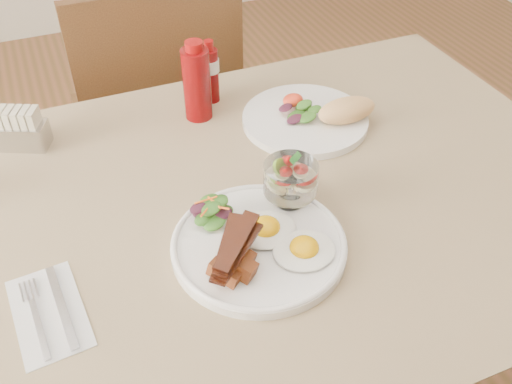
# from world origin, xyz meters

# --- Properties ---
(table) EXTENTS (1.33, 0.88, 0.75)m
(table) POSITION_xyz_m (0.00, 0.00, 0.66)
(table) COLOR brown
(table) RESTS_ON ground
(chair_far) EXTENTS (0.42, 0.42, 0.93)m
(chair_far) POSITION_xyz_m (0.00, 0.66, 0.52)
(chair_far) COLOR brown
(chair_far) RESTS_ON ground
(main_plate) EXTENTS (0.28, 0.28, 0.02)m
(main_plate) POSITION_xyz_m (-0.02, -0.12, 0.76)
(main_plate) COLOR white
(main_plate) RESTS_ON table
(fried_eggs) EXTENTS (0.16, 0.19, 0.03)m
(fried_eggs) POSITION_xyz_m (0.02, -0.13, 0.78)
(fried_eggs) COLOR white
(fried_eggs) RESTS_ON main_plate
(bacon_potato_pile) EXTENTS (0.11, 0.11, 0.06)m
(bacon_potato_pile) POSITION_xyz_m (-0.07, -0.15, 0.80)
(bacon_potato_pile) COLOR brown
(bacon_potato_pile) RESTS_ON main_plate
(side_salad) EXTENTS (0.08, 0.08, 0.04)m
(side_salad) POSITION_xyz_m (-0.07, -0.04, 0.79)
(side_salad) COLOR #215316
(side_salad) RESTS_ON main_plate
(fruit_cup) EXTENTS (0.09, 0.09, 0.09)m
(fruit_cup) POSITION_xyz_m (0.07, -0.05, 0.82)
(fruit_cup) COLOR white
(fruit_cup) RESTS_ON main_plate
(second_plate) EXTENTS (0.27, 0.26, 0.07)m
(second_plate) POSITION_xyz_m (0.23, 0.17, 0.77)
(second_plate) COLOR white
(second_plate) RESTS_ON table
(ketchup_bottle) EXTENTS (0.07, 0.07, 0.17)m
(ketchup_bottle) POSITION_xyz_m (0.01, 0.29, 0.83)
(ketchup_bottle) COLOR #600507
(ketchup_bottle) RESTS_ON table
(hot_sauce_bottle) EXTENTS (0.04, 0.04, 0.14)m
(hot_sauce_bottle) POSITION_xyz_m (0.06, 0.34, 0.82)
(hot_sauce_bottle) COLOR #600507
(hot_sauce_bottle) RESTS_ON table
(sugar_caddy) EXTENTS (0.10, 0.08, 0.08)m
(sugar_caddy) POSITION_xyz_m (-0.33, 0.32, 0.79)
(sugar_caddy) COLOR #BABBBF
(sugar_caddy) RESTS_ON table
(napkin_cutlery) EXTENTS (0.11, 0.18, 0.01)m
(napkin_cutlery) POSITION_xyz_m (-0.34, -0.12, 0.75)
(napkin_cutlery) COLOR silver
(napkin_cutlery) RESTS_ON table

